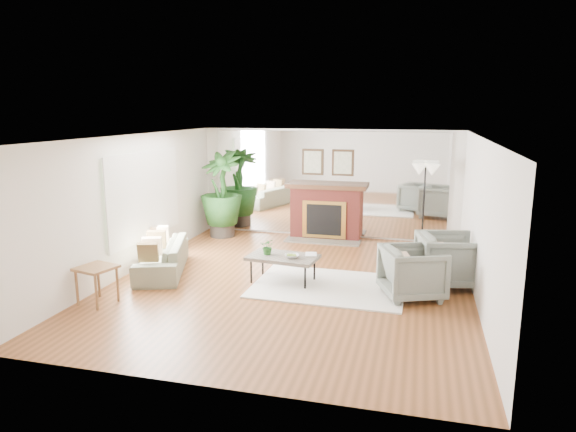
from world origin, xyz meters
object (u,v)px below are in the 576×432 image
(fireplace, at_px, (326,210))
(potted_ficus, at_px, (221,191))
(armchair_back, at_px, (448,260))
(side_table, at_px, (96,273))
(armchair_front, at_px, (413,272))
(floor_lamp, at_px, (425,176))
(coffee_table, at_px, (283,258))
(sofa, at_px, (162,257))

(fireplace, distance_m, potted_ficus, 2.46)
(armchair_back, xyz_separation_m, side_table, (-5.25, -2.21, 0.05))
(armchair_back, bearing_deg, potted_ficus, 53.38)
(fireplace, relative_size, armchair_front, 2.25)
(potted_ficus, height_order, floor_lamp, potted_ficus)
(potted_ficus, bearing_deg, coffee_table, -51.56)
(side_table, bearing_deg, potted_ficus, 86.72)
(armchair_back, distance_m, floor_lamp, 2.80)
(armchair_back, bearing_deg, armchair_front, 130.26)
(coffee_table, relative_size, floor_lamp, 0.69)
(sofa, height_order, potted_ficus, potted_ficus)
(sofa, relative_size, potted_ficus, 0.98)
(armchair_front, distance_m, floor_lamp, 3.47)
(armchair_front, relative_size, floor_lamp, 0.51)
(armchair_back, relative_size, floor_lamp, 0.55)
(sofa, bearing_deg, potted_ficus, 159.19)
(coffee_table, relative_size, sofa, 0.64)
(armchair_back, relative_size, potted_ficus, 0.49)
(armchair_front, distance_m, side_table, 4.91)
(fireplace, relative_size, armchair_back, 2.08)
(fireplace, bearing_deg, potted_ficus, -170.30)
(potted_ficus, distance_m, floor_lamp, 4.60)
(side_table, xyz_separation_m, floor_lamp, (4.82, 4.76, 1.04))
(side_table, xyz_separation_m, potted_ficus, (0.26, 4.51, 0.57))
(sofa, distance_m, potted_ficus, 2.94)
(fireplace, xyz_separation_m, armchair_back, (2.60, -2.70, -0.21))
(armchair_front, bearing_deg, armchair_back, -59.38)
(coffee_table, bearing_deg, floor_lamp, 52.89)
(armchair_back, bearing_deg, sofa, 84.21)
(floor_lamp, bearing_deg, armchair_front, -92.57)
(fireplace, height_order, armchair_back, fireplace)
(armchair_front, height_order, potted_ficus, potted_ficus)
(coffee_table, height_order, sofa, sofa)
(sofa, distance_m, side_table, 1.70)
(sofa, xyz_separation_m, armchair_front, (4.48, -0.19, 0.13))
(fireplace, xyz_separation_m, floor_lamp, (2.17, -0.16, 0.88))
(fireplace, relative_size, potted_ficus, 1.02)
(fireplace, bearing_deg, armchair_back, -46.11)
(coffee_table, bearing_deg, fireplace, 87.33)
(armchair_back, bearing_deg, coffee_table, 88.96)
(potted_ficus, bearing_deg, side_table, -93.28)
(side_table, bearing_deg, coffee_table, 33.98)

